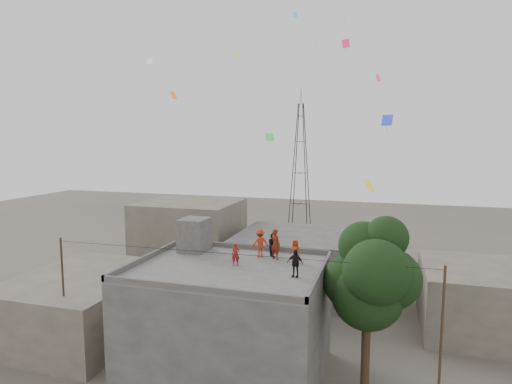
% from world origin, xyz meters
% --- Properties ---
extents(ground, '(140.00, 140.00, 0.00)m').
position_xyz_m(ground, '(0.00, 0.00, 0.00)').
color(ground, '#4E4840').
rests_on(ground, ground).
extents(main_building, '(10.00, 8.00, 6.10)m').
position_xyz_m(main_building, '(0.00, 0.00, 3.05)').
color(main_building, '#44413F').
rests_on(main_building, ground).
extents(parapet, '(10.00, 8.00, 0.30)m').
position_xyz_m(parapet, '(0.00, 0.00, 6.25)').
color(parapet, '#44413F').
rests_on(parapet, main_building).
extents(stair_head_box, '(1.60, 1.80, 2.00)m').
position_xyz_m(stair_head_box, '(-3.20, 2.60, 7.10)').
color(stair_head_box, '#44413F').
rests_on(stair_head_box, main_building).
extents(neighbor_west, '(8.00, 10.00, 4.00)m').
position_xyz_m(neighbor_west, '(-11.00, 2.00, 2.00)').
color(neighbor_west, '#575145').
rests_on(neighbor_west, ground).
extents(neighbor_north, '(12.00, 9.00, 5.00)m').
position_xyz_m(neighbor_north, '(2.00, 14.00, 2.50)').
color(neighbor_north, '#44413F').
rests_on(neighbor_north, ground).
extents(neighbor_northwest, '(9.00, 8.00, 7.00)m').
position_xyz_m(neighbor_northwest, '(-10.00, 16.00, 3.50)').
color(neighbor_northwest, '#575145').
rests_on(neighbor_northwest, ground).
extents(neighbor_east, '(7.00, 8.00, 4.40)m').
position_xyz_m(neighbor_east, '(14.00, 10.00, 2.20)').
color(neighbor_east, '#575145').
rests_on(neighbor_east, ground).
extents(tree, '(4.90, 4.60, 9.10)m').
position_xyz_m(tree, '(7.37, 0.60, 6.10)').
color(tree, black).
rests_on(tree, ground).
extents(utility_line, '(20.12, 0.62, 7.40)m').
position_xyz_m(utility_line, '(0.50, -1.25, 3.83)').
color(utility_line, black).
rests_on(utility_line, ground).
extents(transmission_tower, '(2.97, 2.97, 20.01)m').
position_xyz_m(transmission_tower, '(-4.00, 40.00, 9.07)').
color(transmission_tower, black).
rests_on(transmission_tower, ground).
extents(person_red_adult, '(0.76, 0.66, 1.74)m').
position_xyz_m(person_red_adult, '(2.00, 2.25, 6.97)').
color(person_red_adult, maroon).
rests_on(person_red_adult, main_building).
extents(person_orange_child, '(0.71, 0.57, 1.27)m').
position_xyz_m(person_orange_child, '(3.21, 2.00, 6.74)').
color(person_orange_child, '#A73213').
rests_on(person_orange_child, main_building).
extents(person_dark_child, '(0.79, 0.83, 1.35)m').
position_xyz_m(person_dark_child, '(1.70, 2.83, 6.78)').
color(person_dark_child, black).
rests_on(person_dark_child, main_building).
extents(person_dark_adult, '(0.84, 0.42, 1.39)m').
position_xyz_m(person_dark_adult, '(3.74, -0.58, 6.80)').
color(person_dark_adult, black).
rests_on(person_dark_adult, main_building).
extents(person_orange_adult, '(1.21, 1.10, 1.63)m').
position_xyz_m(person_orange_adult, '(1.02, 2.48, 6.91)').
color(person_orange_adult, '#A33112').
rests_on(person_orange_adult, main_building).
extents(person_red_child, '(0.52, 0.43, 1.21)m').
position_xyz_m(person_red_child, '(0.26, 0.42, 6.71)').
color(person_red_child, maroon).
rests_on(person_red_child, main_building).
extents(kites, '(17.96, 15.65, 12.78)m').
position_xyz_m(kites, '(1.46, 6.71, 16.70)').
color(kites, orange).
rests_on(kites, ground).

